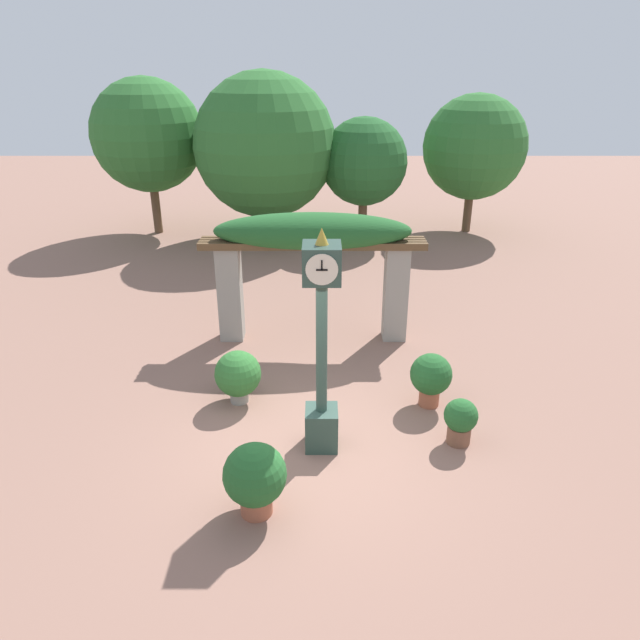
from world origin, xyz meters
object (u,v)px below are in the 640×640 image
at_px(potted_plant_near_left, 459,419).
at_px(potted_plant_far_left, 429,376).
at_px(pedestal_clock, 320,350).
at_px(potted_plant_near_right, 236,375).
at_px(potted_plant_far_right, 254,477).

xyz_separation_m(potted_plant_near_left, potted_plant_far_left, (-0.26, 1.05, 0.13)).
bearing_deg(potted_plant_far_left, pedestal_clock, -147.94).
bearing_deg(potted_plant_near_right, potted_plant_far_left, -1.82).
height_order(pedestal_clock, potted_plant_near_right, pedestal_clock).
height_order(pedestal_clock, potted_plant_far_left, pedestal_clock).
bearing_deg(potted_plant_far_right, potted_plant_far_left, 43.84).
relative_size(potted_plant_near_left, potted_plant_far_right, 0.74).
height_order(pedestal_clock, potted_plant_far_right, pedestal_clock).
height_order(pedestal_clock, potted_plant_near_left, pedestal_clock).
xyz_separation_m(potted_plant_near_left, potted_plant_near_right, (-3.45, 1.15, 0.11)).
distance_m(potted_plant_near_left, potted_plant_far_right, 3.25).
relative_size(potted_plant_near_left, potted_plant_far_left, 0.79).
distance_m(pedestal_clock, potted_plant_near_left, 2.38).
bearing_deg(potted_plant_far_left, potted_plant_near_left, -76.01).
distance_m(pedestal_clock, potted_plant_far_right, 1.93).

